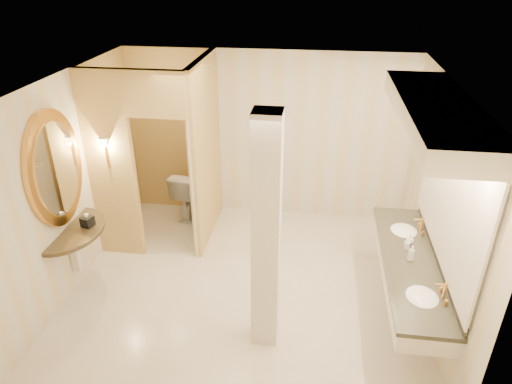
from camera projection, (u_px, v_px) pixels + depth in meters
floor at (247, 283)px, 6.12m from camera, size 4.50×4.50×0.00m
ceiling at (245, 83)px, 4.87m from camera, size 4.50×4.50×0.00m
wall_back at (266, 136)px, 7.25m from camera, size 4.50×0.02×2.70m
wall_front at (208, 308)px, 3.74m from camera, size 4.50×0.02×2.70m
wall_left at (71, 183)px, 5.77m from camera, size 0.02×4.00×2.70m
wall_right at (440, 208)px, 5.22m from camera, size 0.02×4.00×2.70m
toilet_closet at (179, 156)px, 6.47m from camera, size 1.50×1.55×2.70m
wall_sconce at (105, 144)px, 5.93m from camera, size 0.14×0.14×0.42m
vanity at (426, 201)px, 4.77m from camera, size 0.75×2.51×2.09m
console_shelf at (60, 195)px, 5.48m from camera, size 1.10×1.10×2.00m
pillar at (266, 238)px, 4.66m from camera, size 0.28×0.28×2.70m
tissue_box at (87, 221)px, 5.73m from camera, size 0.16×0.16×0.13m
toilet at (192, 192)px, 7.57m from camera, size 0.61×0.88×0.83m
soap_bottle_a at (407, 244)px, 5.29m from camera, size 0.07×0.07×0.13m
soap_bottle_b at (410, 239)px, 5.39m from camera, size 0.10×0.10×0.12m
soap_bottle_c at (411, 253)px, 5.08m from camera, size 0.08×0.08×0.19m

